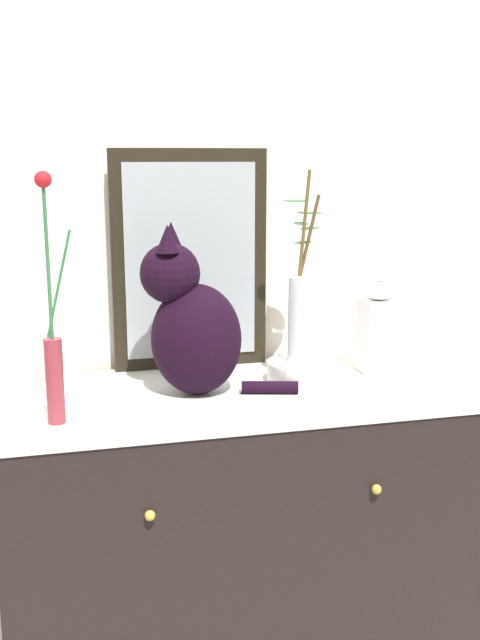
{
  "coord_description": "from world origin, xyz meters",
  "views": [
    {
      "loc": [
        -0.43,
        -1.72,
        1.43
      ],
      "look_at": [
        0.0,
        0.0,
        1.03
      ],
      "focal_mm": 40.87,
      "sensor_mm": 36.0,
      "label": 1
    }
  ],
  "objects_px": {
    "vase_slim_green": "(53,350)",
    "jar_lidded_porcelain": "(378,328)",
    "cat_sitting": "(191,324)",
    "vase_glass_clear": "(304,313)",
    "mirror_leaning": "(190,261)",
    "bowl_porcelain": "(303,372)",
    "sideboard": "(240,540)"
  },
  "relations": [
    {
      "from": "vase_slim_green",
      "to": "jar_lidded_porcelain",
      "type": "xyz_separation_m",
      "value": [
        0.85,
        0.2,
        -0.05
      ]
    },
    {
      "from": "vase_slim_green",
      "to": "jar_lidded_porcelain",
      "type": "height_order",
      "value": "vase_slim_green"
    },
    {
      "from": "cat_sitting",
      "to": "vase_glass_clear",
      "type": "height_order",
      "value": "vase_glass_clear"
    },
    {
      "from": "cat_sitting",
      "to": "bowl_porcelain",
      "type": "xyz_separation_m",
      "value": [
        0.3,
        0.02,
        -0.15
      ]
    },
    {
      "from": "sideboard",
      "to": "vase_glass_clear",
      "type": "height_order",
      "value": "vase_glass_clear"
    },
    {
      "from": "mirror_leaning",
      "to": "jar_lidded_porcelain",
      "type": "bearing_deg",
      "value": -19.61
    },
    {
      "from": "sideboard",
      "to": "mirror_leaning",
      "type": "xyz_separation_m",
      "value": [
        -0.08,
        0.23,
        0.72
      ]
    },
    {
      "from": "sideboard",
      "to": "vase_slim_green",
      "type": "distance_m",
      "value": 0.76
    },
    {
      "from": "cat_sitting",
      "to": "vase_glass_clear",
      "type": "relative_size",
      "value": 0.86
    },
    {
      "from": "vase_slim_green",
      "to": "vase_glass_clear",
      "type": "distance_m",
      "value": 0.65
    },
    {
      "from": "vase_slim_green",
      "to": "cat_sitting",
      "type": "bearing_deg",
      "value": 21.93
    },
    {
      "from": "bowl_porcelain",
      "to": "cat_sitting",
      "type": "bearing_deg",
      "value": -175.48
    },
    {
      "from": "cat_sitting",
      "to": "bowl_porcelain",
      "type": "bearing_deg",
      "value": 4.52
    },
    {
      "from": "sideboard",
      "to": "vase_slim_green",
      "type": "relative_size",
      "value": 2.2
    },
    {
      "from": "cat_sitting",
      "to": "vase_glass_clear",
      "type": "bearing_deg",
      "value": 5.02
    },
    {
      "from": "jar_lidded_porcelain",
      "to": "cat_sitting",
      "type": "bearing_deg",
      "value": -173.07
    },
    {
      "from": "sideboard",
      "to": "mirror_leaning",
      "type": "relative_size",
      "value": 2.02
    },
    {
      "from": "cat_sitting",
      "to": "jar_lidded_porcelain",
      "type": "distance_m",
      "value": 0.53
    },
    {
      "from": "vase_glass_clear",
      "to": "jar_lidded_porcelain",
      "type": "height_order",
      "value": "vase_glass_clear"
    },
    {
      "from": "jar_lidded_porcelain",
      "to": "sideboard",
      "type": "bearing_deg",
      "value": -171.66
    },
    {
      "from": "cat_sitting",
      "to": "jar_lidded_porcelain",
      "type": "xyz_separation_m",
      "value": [
        0.53,
        0.06,
        -0.06
      ]
    },
    {
      "from": "vase_glass_clear",
      "to": "jar_lidded_porcelain",
      "type": "bearing_deg",
      "value": 9.45
    },
    {
      "from": "sideboard",
      "to": "cat_sitting",
      "type": "xyz_separation_m",
      "value": [
        -0.13,
        -0.01,
        0.6
      ]
    },
    {
      "from": "cat_sitting",
      "to": "vase_slim_green",
      "type": "distance_m",
      "value": 0.35
    },
    {
      "from": "vase_slim_green",
      "to": "vase_glass_clear",
      "type": "relative_size",
      "value": 1.12
    },
    {
      "from": "sideboard",
      "to": "vase_slim_green",
      "type": "height_order",
      "value": "vase_slim_green"
    },
    {
      "from": "vase_slim_green",
      "to": "mirror_leaning",
      "type": "bearing_deg",
      "value": 44.91
    },
    {
      "from": "cat_sitting",
      "to": "vase_slim_green",
      "type": "bearing_deg",
      "value": -158.07
    },
    {
      "from": "bowl_porcelain",
      "to": "jar_lidded_porcelain",
      "type": "height_order",
      "value": "jar_lidded_porcelain"
    },
    {
      "from": "vase_slim_green",
      "to": "vase_glass_clear",
      "type": "bearing_deg",
      "value": 14.16
    },
    {
      "from": "mirror_leaning",
      "to": "vase_slim_green",
      "type": "xyz_separation_m",
      "value": [
        -0.37,
        -0.37,
        -0.13
      ]
    },
    {
      "from": "sideboard",
      "to": "jar_lidded_porcelain",
      "type": "height_order",
      "value": "jar_lidded_porcelain"
    }
  ]
}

